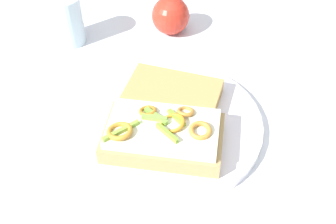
# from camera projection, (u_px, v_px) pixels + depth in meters

# --- Properties ---
(ground_plane) EXTENTS (2.00, 2.00, 0.00)m
(ground_plane) POSITION_uv_depth(u_px,v_px,m) (168.00, 127.00, 0.68)
(ground_plane) COLOR silver
(ground_plane) RESTS_ON ground
(plate) EXTENTS (0.29, 0.29, 0.01)m
(plate) POSITION_uv_depth(u_px,v_px,m) (168.00, 124.00, 0.67)
(plate) COLOR white
(plate) RESTS_ON ground_plane
(sandwich) EXTENTS (0.16, 0.20, 0.05)m
(sandwich) POSITION_uv_depth(u_px,v_px,m) (163.00, 135.00, 0.62)
(sandwich) COLOR tan
(sandwich) RESTS_ON plate
(bread_slice_side) EXTENTS (0.12, 0.17, 0.03)m
(bread_slice_side) POSITION_uv_depth(u_px,v_px,m) (172.00, 95.00, 0.69)
(bread_slice_side) COLOR tan
(bread_slice_side) RESTS_ON plate
(apple_0) EXTENTS (0.10, 0.10, 0.07)m
(apple_0) POSITION_uv_depth(u_px,v_px,m) (171.00, 16.00, 0.83)
(apple_0) COLOR red
(apple_0) RESTS_ON ground_plane
(drinking_glass) EXTENTS (0.06, 0.06, 0.10)m
(drinking_glass) POSITION_uv_depth(u_px,v_px,m) (67.00, 20.00, 0.80)
(drinking_glass) COLOR silver
(drinking_glass) RESTS_ON ground_plane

